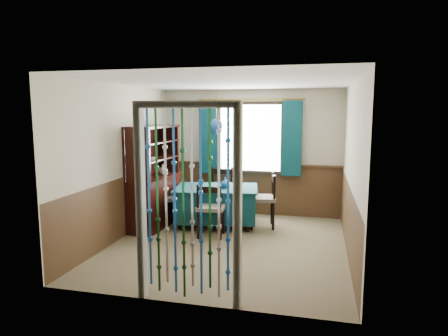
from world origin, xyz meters
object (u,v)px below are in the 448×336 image
(sideboard, at_px, (155,192))
(bowl_shelf, at_px, (150,158))
(pendant_lamp, at_px, (216,126))
(vase_table, at_px, (225,183))
(chair_left, at_px, (170,198))
(chair_far, at_px, (221,191))
(chair_right, at_px, (264,199))
(vase_sideboard, at_px, (163,169))
(chair_near, at_px, (211,208))
(dining_table, at_px, (216,203))

(sideboard, bearing_deg, bowl_shelf, -76.25)
(pendant_lamp, height_order, vase_table, pendant_lamp)
(chair_left, height_order, pendant_lamp, pendant_lamp)
(chair_far, height_order, chair_right, chair_right)
(chair_far, relative_size, chair_left, 1.02)
(chair_left, relative_size, vase_sideboard, 4.60)
(chair_near, height_order, chair_left, chair_left)
(chair_far, relative_size, sideboard, 0.53)
(chair_right, bearing_deg, chair_left, 88.87)
(chair_left, height_order, bowl_shelf, bowl_shelf)
(chair_far, xyz_separation_m, vase_sideboard, (-0.94, -0.69, 0.50))
(dining_table, distance_m, vase_table, 0.41)
(chair_right, xyz_separation_m, sideboard, (-1.94, -0.38, 0.11))
(dining_table, relative_size, pendant_lamp, 1.93)
(pendant_lamp, bearing_deg, chair_right, 7.22)
(pendant_lamp, xyz_separation_m, bowl_shelf, (-1.03, -0.57, -0.54))
(vase_table, bearing_deg, dining_table, 173.77)
(chair_near, distance_m, chair_right, 1.10)
(chair_left, xyz_separation_m, vase_table, (0.99, 0.15, 0.29))
(chair_right, bearing_deg, vase_sideboard, 83.05)
(chair_far, xyz_separation_m, vase_table, (0.26, -0.69, 0.28))
(chair_left, bearing_deg, vase_sideboard, -132.89)
(sideboard, xyz_separation_m, vase_table, (1.25, 0.25, 0.17))
(chair_right, xyz_separation_m, vase_sideboard, (-1.88, -0.12, 0.50))
(dining_table, bearing_deg, bowl_shelf, -160.20)
(vase_table, bearing_deg, chair_right, 10.40)
(chair_far, xyz_separation_m, chair_left, (-0.74, -0.85, -0.01))
(dining_table, bearing_deg, vase_sideboard, 171.21)
(vase_table, bearing_deg, bowl_shelf, -155.04)
(chair_left, bearing_deg, vase_table, 94.57)
(dining_table, relative_size, vase_table, 9.57)
(sideboard, bearing_deg, dining_table, 16.44)
(chair_near, distance_m, chair_far, 1.36)
(pendant_lamp, distance_m, vase_sideboard, 1.30)
(chair_far, height_order, vase_sideboard, vase_sideboard)
(chair_left, relative_size, bowl_shelf, 4.01)
(chair_left, bearing_deg, pendant_lamp, 97.51)
(chair_right, relative_size, vase_table, 5.72)
(chair_right, bearing_deg, vase_table, 89.84)
(chair_far, height_order, sideboard, sideboard)
(dining_table, bearing_deg, chair_near, -92.81)
(chair_left, distance_m, sideboard, 0.31)
(dining_table, height_order, vase_sideboard, vase_sideboard)
(chair_left, bearing_deg, sideboard, -73.84)
(pendant_lamp, bearing_deg, chair_far, 97.64)
(sideboard, relative_size, bowl_shelf, 7.75)
(dining_table, relative_size, bowl_shelf, 6.91)
(vase_sideboard, bearing_deg, dining_table, 0.59)
(bowl_shelf, bearing_deg, vase_table, 24.96)
(chair_right, height_order, bowl_shelf, bowl_shelf)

